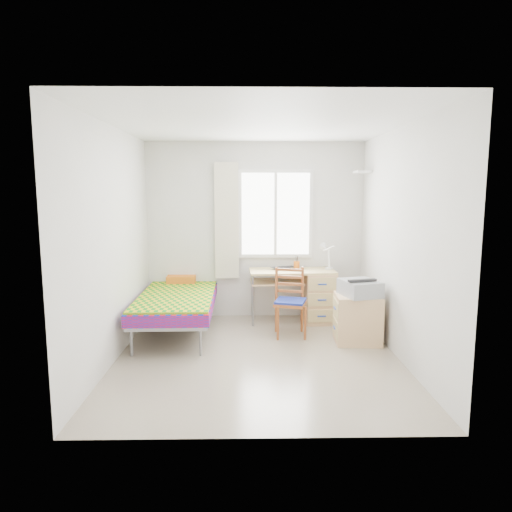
{
  "coord_description": "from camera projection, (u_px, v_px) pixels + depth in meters",
  "views": [
    {
      "loc": [
        -0.11,
        -5.02,
        1.89
      ],
      "look_at": [
        -0.01,
        0.55,
        1.09
      ],
      "focal_mm": 32.0,
      "sensor_mm": 36.0,
      "label": 1
    }
  ],
  "objects": [
    {
      "name": "bed",
      "position": [
        179.0,
        298.0,
        6.2
      ],
      "size": [
        1.01,
        2.11,
        0.91
      ],
      "rotation": [
        0.0,
        0.0,
        0.02
      ],
      "color": "gray",
      "rests_on": "floor"
    },
    {
      "name": "task_lamp",
      "position": [
        326.0,
        253.0,
        6.45
      ],
      "size": [
        0.23,
        0.32,
        0.41
      ],
      "rotation": [
        0.0,
        0.0,
        -0.01
      ],
      "color": "white",
      "rests_on": "desk"
    },
    {
      "name": "curtain",
      "position": [
        227.0,
        221.0,
        6.69
      ],
      "size": [
        0.35,
        0.05,
        1.7
      ],
      "primitive_type": "cube",
      "color": "beige",
      "rests_on": "wall_back"
    },
    {
      "name": "book",
      "position": [
        275.0,
        281.0,
        6.61
      ],
      "size": [
        0.29,
        0.31,
        0.02
      ],
      "primitive_type": "imported",
      "rotation": [
        0.0,
        0.0,
        0.58
      ],
      "color": "gray",
      "rests_on": "desk"
    },
    {
      "name": "ceiling",
      "position": [
        258.0,
        124.0,
        4.87
      ],
      "size": [
        3.5,
        3.5,
        0.0
      ],
      "primitive_type": "plane",
      "rotation": [
        3.14,
        0.0,
        0.0
      ],
      "color": "white",
      "rests_on": "wall_back"
    },
    {
      "name": "desk",
      "position": [
        314.0,
        293.0,
        6.61
      ],
      "size": [
        1.24,
        0.61,
        0.76
      ],
      "rotation": [
        0.0,
        0.0,
        0.05
      ],
      "color": "tan",
      "rests_on": "floor"
    },
    {
      "name": "floating_shelf",
      "position": [
        362.0,
        172.0,
        6.35
      ],
      "size": [
        0.2,
        0.32,
        0.03
      ],
      "primitive_type": "cube",
      "color": "white",
      "rests_on": "wall_right"
    },
    {
      "name": "printer",
      "position": [
        360.0,
        288.0,
        5.63
      ],
      "size": [
        0.51,
        0.56,
        0.2
      ],
      "rotation": [
        0.0,
        0.0,
        0.26
      ],
      "color": "#A2A5A9",
      "rests_on": "cabinet"
    },
    {
      "name": "window",
      "position": [
        275.0,
        214.0,
        6.74
      ],
      "size": [
        1.1,
        0.04,
        1.3
      ],
      "color": "white",
      "rests_on": "wall_back"
    },
    {
      "name": "floor",
      "position": [
        258.0,
        357.0,
        5.24
      ],
      "size": [
        3.5,
        3.5,
        0.0
      ],
      "primitive_type": "plane",
      "color": "#BCAD93",
      "rests_on": "ground"
    },
    {
      "name": "wall_left",
      "position": [
        113.0,
        245.0,
        5.03
      ],
      "size": [
        0.0,
        3.5,
        3.5
      ],
      "primitive_type": "plane",
      "rotation": [
        1.57,
        0.0,
        1.57
      ],
      "color": "silver",
      "rests_on": "ground"
    },
    {
      "name": "pen_cup",
      "position": [
        297.0,
        265.0,
        6.67
      ],
      "size": [
        0.1,
        0.1,
        0.11
      ],
      "primitive_type": "cylinder",
      "rotation": [
        0.0,
        0.0,
        0.12
      ],
      "color": "orange",
      "rests_on": "desk"
    },
    {
      "name": "chair",
      "position": [
        291.0,
        297.0,
        5.98
      ],
      "size": [
        0.47,
        0.47,
        0.9
      ],
      "rotation": [
        0.0,
        0.0,
        -0.26
      ],
      "color": "brown",
      "rests_on": "floor"
    },
    {
      "name": "wall_right",
      "position": [
        401.0,
        244.0,
        5.09
      ],
      "size": [
        0.0,
        3.5,
        3.5
      ],
      "primitive_type": "plane",
      "rotation": [
        1.57,
        0.0,
        -1.57
      ],
      "color": "silver",
      "rests_on": "ground"
    },
    {
      "name": "wall_back",
      "position": [
        255.0,
        231.0,
        6.79
      ],
      "size": [
        3.2,
        0.0,
        3.2
      ],
      "primitive_type": "plane",
      "rotation": [
        1.57,
        0.0,
        0.0
      ],
      "color": "silver",
      "rests_on": "ground"
    },
    {
      "name": "laptop",
      "position": [
        285.0,
        268.0,
        6.62
      ],
      "size": [
        0.42,
        0.35,
        0.03
      ],
      "primitive_type": "imported",
      "rotation": [
        0.0,
        0.0,
        0.41
      ],
      "color": "black",
      "rests_on": "desk"
    },
    {
      "name": "cabinet",
      "position": [
        357.0,
        319.0,
        5.71
      ],
      "size": [
        0.58,
        0.52,
        0.6
      ],
      "rotation": [
        0.0,
        0.0,
        -0.06
      ],
      "color": "tan",
      "rests_on": "floor"
    }
  ]
}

